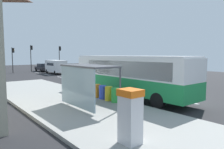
# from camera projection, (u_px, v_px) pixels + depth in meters

# --- Properties ---
(ground_plane) EXTENTS (56.00, 92.00, 0.04)m
(ground_plane) POSITION_uv_depth(u_px,v_px,m) (76.00, 81.00, 26.37)
(ground_plane) COLOR #262628
(sidewalk_platform) EXTENTS (6.20, 30.00, 0.18)m
(sidewalk_platform) POSITION_uv_depth(u_px,v_px,m) (81.00, 107.00, 13.06)
(sidewalk_platform) COLOR #999993
(sidewalk_platform) RESTS_ON ground
(lane_stripe_seg_1) EXTENTS (0.16, 2.20, 0.01)m
(lane_stripe_seg_1) POSITION_uv_depth(u_px,v_px,m) (184.00, 101.00, 14.88)
(lane_stripe_seg_1) COLOR silver
(lane_stripe_seg_1) RESTS_ON ground
(lane_stripe_seg_2) EXTENTS (0.16, 2.20, 0.01)m
(lane_stripe_seg_2) POSITION_uv_depth(u_px,v_px,m) (134.00, 92.00, 18.76)
(lane_stripe_seg_2) COLOR silver
(lane_stripe_seg_2) RESTS_ON ground
(lane_stripe_seg_3) EXTENTS (0.16, 2.20, 0.01)m
(lane_stripe_seg_3) POSITION_uv_depth(u_px,v_px,m) (101.00, 85.00, 22.64)
(lane_stripe_seg_3) COLOR silver
(lane_stripe_seg_3) RESTS_ON ground
(lane_stripe_seg_4) EXTENTS (0.16, 2.20, 0.01)m
(lane_stripe_seg_4) POSITION_uv_depth(u_px,v_px,m) (78.00, 81.00, 26.52)
(lane_stripe_seg_4) COLOR silver
(lane_stripe_seg_4) RESTS_ON ground
(lane_stripe_seg_5) EXTENTS (0.16, 2.20, 0.01)m
(lane_stripe_seg_5) POSITION_uv_depth(u_px,v_px,m) (61.00, 77.00, 30.40)
(lane_stripe_seg_5) COLOR silver
(lane_stripe_seg_5) RESTS_ON ground
(lane_stripe_seg_6) EXTENTS (0.16, 2.20, 0.01)m
(lane_stripe_seg_6) POSITION_uv_depth(u_px,v_px,m) (47.00, 75.00, 34.28)
(lane_stripe_seg_6) COLOR silver
(lane_stripe_seg_6) RESTS_ON ground
(lane_stripe_seg_7) EXTENTS (0.16, 2.20, 0.01)m
(lane_stripe_seg_7) POSITION_uv_depth(u_px,v_px,m) (37.00, 73.00, 38.16)
(lane_stripe_seg_7) COLOR silver
(lane_stripe_seg_7) RESTS_ON ground
(bus) EXTENTS (2.61, 11.03, 3.21)m
(bus) POSITION_uv_depth(u_px,v_px,m) (129.00, 74.00, 16.29)
(bus) COLOR #1E8C47
(bus) RESTS_ON ground
(white_van) EXTENTS (2.22, 5.28, 2.30)m
(white_van) POSITION_uv_depth(u_px,v_px,m) (56.00, 66.00, 36.18)
(white_van) COLOR white
(white_van) RESTS_ON ground
(sedan_near) EXTENTS (1.92, 4.44, 1.52)m
(sedan_near) POSITION_uv_depth(u_px,v_px,m) (43.00, 67.00, 41.19)
(sedan_near) COLOR black
(sedan_near) RESTS_ON ground
(ticket_machine) EXTENTS (0.66, 0.76, 1.94)m
(ticket_machine) POSITION_uv_depth(u_px,v_px,m) (130.00, 116.00, 7.39)
(ticket_machine) COLOR silver
(ticket_machine) RESTS_ON sidewalk_platform
(recycling_bin_green) EXTENTS (0.52, 0.52, 0.95)m
(recycling_bin_green) POSITION_uv_depth(u_px,v_px,m) (115.00, 95.00, 13.82)
(recycling_bin_green) COLOR green
(recycling_bin_green) RESTS_ON sidewalk_platform
(recycling_bin_yellow) EXTENTS (0.52, 0.52, 0.95)m
(recycling_bin_yellow) POSITION_uv_depth(u_px,v_px,m) (109.00, 94.00, 14.36)
(recycling_bin_yellow) COLOR yellow
(recycling_bin_yellow) RESTS_ON sidewalk_platform
(recycling_bin_blue) EXTENTS (0.52, 0.52, 0.95)m
(recycling_bin_blue) POSITION_uv_depth(u_px,v_px,m) (103.00, 92.00, 14.90)
(recycling_bin_blue) COLOR blue
(recycling_bin_blue) RESTS_ON sidewalk_platform
(recycling_bin_orange) EXTENTS (0.52, 0.52, 0.95)m
(recycling_bin_orange) POSITION_uv_depth(u_px,v_px,m) (97.00, 91.00, 15.44)
(recycling_bin_orange) COLOR orange
(recycling_bin_orange) RESTS_ON sidewalk_platform
(traffic_light_near_side) EXTENTS (0.49, 0.28, 4.97)m
(traffic_light_near_side) POSITION_uv_depth(u_px,v_px,m) (60.00, 54.00, 42.27)
(traffic_light_near_side) COLOR #2D2D2D
(traffic_light_near_side) RESTS_ON ground
(traffic_light_far_side) EXTENTS (0.49, 0.28, 4.54)m
(traffic_light_far_side) POSITION_uv_depth(u_px,v_px,m) (13.00, 56.00, 37.56)
(traffic_light_far_side) COLOR #2D2D2D
(traffic_light_far_side) RESTS_ON ground
(traffic_light_median) EXTENTS (0.49, 0.28, 5.08)m
(traffic_light_median) POSITION_uv_depth(u_px,v_px,m) (31.00, 54.00, 40.33)
(traffic_light_median) COLOR #2D2D2D
(traffic_light_median) RESTS_ON ground
(bus_shelter) EXTENTS (1.80, 4.00, 2.50)m
(bus_shelter) POSITION_uv_depth(u_px,v_px,m) (84.00, 75.00, 12.45)
(bus_shelter) COLOR #4C4C51
(bus_shelter) RESTS_ON sidewalk_platform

